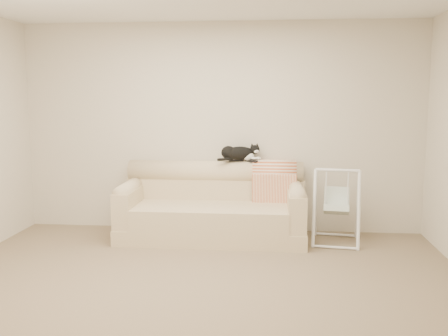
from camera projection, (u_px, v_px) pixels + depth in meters
The scene contains 8 objects.
ground_plane at pixel (197, 287), 4.46m from camera, with size 5.00×5.00×0.00m, color brown.
room_shell at pixel (196, 116), 4.24m from camera, with size 5.04×4.04×2.60m.
sofa at pixel (213, 209), 6.00m from camera, with size 2.20×0.93×0.90m.
remote_a at pixel (236, 160), 6.14m from camera, with size 0.19×0.09×0.03m.
remote_b at pixel (252, 161), 6.10m from camera, with size 0.16×0.15×0.02m.
tuxedo_cat at pixel (239, 153), 6.11m from camera, with size 0.53×0.34×0.22m.
throw_blanket at pixel (274, 176), 6.10m from camera, with size 0.53×0.38×0.58m.
baby_swing at pixel (336, 206), 5.77m from camera, with size 0.60×0.63×0.88m.
Camera 1 is at (0.65, -4.22, 1.69)m, focal length 40.00 mm.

